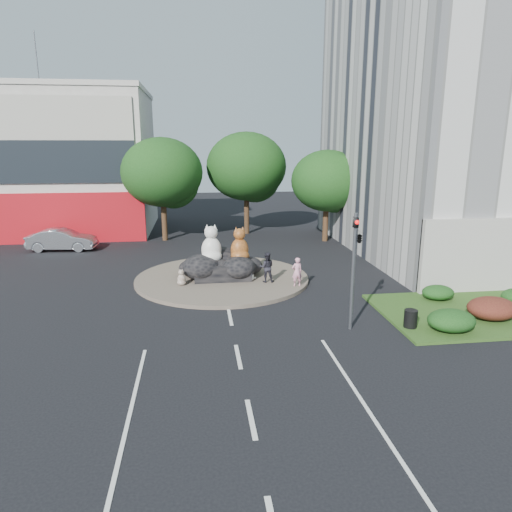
# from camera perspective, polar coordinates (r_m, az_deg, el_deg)

# --- Properties ---
(ground) EXTENTS (120.00, 120.00, 0.00)m
(ground) POSITION_cam_1_polar(r_m,az_deg,el_deg) (17.39, -2.24, -12.46)
(ground) COLOR black
(ground) RESTS_ON ground
(roundabout_island) EXTENTS (10.00, 10.00, 0.20)m
(roundabout_island) POSITION_cam_1_polar(r_m,az_deg,el_deg) (26.68, -4.24, -2.78)
(roundabout_island) COLOR brown
(roundabout_island) RESTS_ON ground
(rock_plinth) EXTENTS (3.20, 2.60, 0.90)m
(rock_plinth) POSITION_cam_1_polar(r_m,az_deg,el_deg) (26.52, -4.26, -1.64)
(rock_plinth) COLOR black
(rock_plinth) RESTS_ON roundabout_island
(shophouse_block) EXTENTS (25.20, 12.30, 17.40)m
(shophouse_block) POSITION_cam_1_polar(r_m,az_deg,el_deg) (46.55, -28.93, 10.25)
(shophouse_block) COLOR beige
(shophouse_block) RESTS_ON ground
(grass_verge) EXTENTS (10.00, 6.00, 0.12)m
(grass_verge) POSITION_cam_1_polar(r_m,az_deg,el_deg) (24.10, 26.91, -6.22)
(grass_verge) COLOR #274B19
(grass_verge) RESTS_ON ground
(tree_left) EXTENTS (6.46, 6.46, 8.27)m
(tree_left) POSITION_cam_1_polar(r_m,az_deg,el_deg) (37.77, -11.54, 9.81)
(tree_left) COLOR #382314
(tree_left) RESTS_ON ground
(tree_mid) EXTENTS (6.84, 6.84, 8.76)m
(tree_mid) POSITION_cam_1_polar(r_m,az_deg,el_deg) (39.91, -1.12, 10.72)
(tree_mid) COLOR #382314
(tree_mid) RESTS_ON ground
(tree_right) EXTENTS (5.70, 5.70, 7.30)m
(tree_right) POSITION_cam_1_polar(r_m,az_deg,el_deg) (37.23, 8.93, 8.91)
(tree_right) COLOR #382314
(tree_right) RESTS_ON ground
(hedge_near_green) EXTENTS (2.00, 1.60, 0.90)m
(hedge_near_green) POSITION_cam_1_polar(r_m,az_deg,el_deg) (20.78, 23.23, -7.41)
(hedge_near_green) COLOR #163A12
(hedge_near_green) RESTS_ON grass_verge
(hedge_red) EXTENTS (2.20, 1.76, 0.99)m
(hedge_red) POSITION_cam_1_polar(r_m,az_deg,el_deg) (22.88, 27.41, -5.83)
(hedge_red) COLOR #461213
(hedge_red) RESTS_ON grass_verge
(hedge_back_green) EXTENTS (1.60, 1.28, 0.72)m
(hedge_back_green) POSITION_cam_1_polar(r_m,az_deg,el_deg) (24.63, 21.80, -4.25)
(hedge_back_green) COLOR #163A12
(hedge_back_green) RESTS_ON grass_verge
(traffic_light) EXTENTS (0.44, 1.24, 5.00)m
(traffic_light) POSITION_cam_1_polar(r_m,az_deg,el_deg) (19.13, 12.47, 1.18)
(traffic_light) COLOR #595B60
(traffic_light) RESTS_ON ground
(street_lamp) EXTENTS (2.34, 0.22, 8.06)m
(street_lamp) POSITION_cam_1_polar(r_m,az_deg,el_deg) (27.66, 23.57, 6.14)
(street_lamp) COLOR #595B60
(street_lamp) RESTS_ON ground
(cat_white) EXTENTS (1.33, 1.15, 2.20)m
(cat_white) POSITION_cam_1_polar(r_m,az_deg,el_deg) (26.13, -5.61, 1.60)
(cat_white) COLOR silver
(cat_white) RESTS_ON rock_plinth
(cat_tabby) EXTENTS (1.39, 1.26, 2.01)m
(cat_tabby) POSITION_cam_1_polar(r_m,az_deg,el_deg) (26.32, -2.07, 1.53)
(cat_tabby) COLOR #BC4E27
(cat_tabby) RESTS_ON rock_plinth
(kitten_calico) EXTENTS (0.71, 0.69, 0.90)m
(kitten_calico) POSITION_cam_1_polar(r_m,az_deg,el_deg) (25.23, -9.31, -2.59)
(kitten_calico) COLOR silver
(kitten_calico) RESTS_ON roundabout_island
(kitten_white) EXTENTS (0.64, 0.64, 0.81)m
(kitten_white) POSITION_cam_1_polar(r_m,az_deg,el_deg) (25.76, -0.70, -2.17)
(kitten_white) COLOR white
(kitten_white) RESTS_ON roundabout_island
(pedestrian_pink) EXTENTS (0.62, 0.45, 1.59)m
(pedestrian_pink) POSITION_cam_1_polar(r_m,az_deg,el_deg) (24.72, 5.14, -1.98)
(pedestrian_pink) COLOR pink
(pedestrian_pink) RESTS_ON roundabout_island
(pedestrian_dark) EXTENTS (0.90, 0.74, 1.69)m
(pedestrian_dark) POSITION_cam_1_polar(r_m,az_deg,el_deg) (25.34, 1.35, -1.41)
(pedestrian_dark) COLOR black
(pedestrian_dark) RESTS_ON roundabout_island
(parked_car) EXTENTS (5.02, 2.08, 1.61)m
(parked_car) POSITION_cam_1_polar(r_m,az_deg,el_deg) (36.79, -23.08, 1.89)
(parked_car) COLOR #A7A9AF
(parked_car) RESTS_ON ground
(litter_bin) EXTENTS (0.71, 0.71, 0.77)m
(litter_bin) POSITION_cam_1_polar(r_m,az_deg,el_deg) (20.58, 18.76, -7.41)
(litter_bin) COLOR black
(litter_bin) RESTS_ON grass_verge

